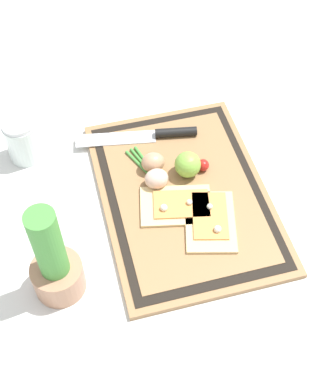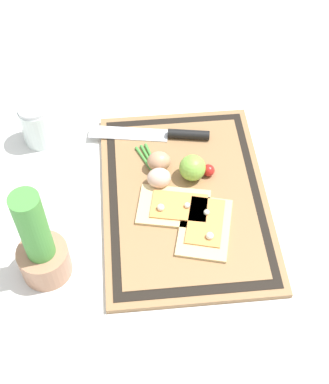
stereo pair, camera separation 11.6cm
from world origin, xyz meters
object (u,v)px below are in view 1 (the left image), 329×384
(lime, at_px, (188,165))
(herb_pot, at_px, (55,265))
(egg_brown, at_px, (153,162))
(sauce_jar, at_px, (23,142))
(pizza_slice_far, at_px, (177,205))
(knife, at_px, (157,134))
(pizza_slice_near, at_px, (210,220))
(cherry_tomato_red, at_px, (203,165))
(egg_pink, at_px, (157,179))

(lime, distance_m, herb_pot, 0.38)
(egg_brown, height_order, sauce_jar, sauce_jar)
(pizza_slice_far, height_order, lime, lime)
(sauce_jar, bearing_deg, knife, -96.13)
(knife, bearing_deg, lime, -162.91)
(knife, relative_size, lime, 4.90)
(pizza_slice_near, bearing_deg, lime, 3.97)
(cherry_tomato_red, distance_m, herb_pot, 0.42)
(knife, height_order, herb_pot, herb_pot)
(knife, xyz_separation_m, sauce_jar, (0.03, 0.31, 0.02))
(egg_pink, height_order, sauce_jar, sauce_jar)
(herb_pot, bearing_deg, egg_pink, -52.46)
(cherry_tomato_red, height_order, herb_pot, herb_pot)
(lime, bearing_deg, cherry_tomato_red, -86.10)
(pizza_slice_near, bearing_deg, cherry_tomato_red, -11.00)
(cherry_tomato_red, relative_size, sauce_jar, 0.25)
(egg_brown, height_order, cherry_tomato_red, egg_brown)
(herb_pot, bearing_deg, pizza_slice_far, -66.57)
(egg_brown, relative_size, lime, 0.90)
(herb_pot, bearing_deg, sauce_jar, 4.63)
(herb_pot, height_order, sauce_jar, herb_pot)
(egg_pink, xyz_separation_m, lime, (0.02, -0.08, 0.01))
(pizza_slice_near, bearing_deg, knife, 10.36)
(pizza_slice_far, distance_m, herb_pot, 0.30)
(pizza_slice_far, relative_size, herb_pot, 0.72)
(knife, distance_m, cherry_tomato_red, 0.15)
(sauce_jar, bearing_deg, egg_brown, -115.07)
(pizza_slice_far, bearing_deg, lime, -29.30)
(egg_pink, bearing_deg, pizza_slice_near, -145.41)
(egg_pink, bearing_deg, herb_pot, 127.54)
(lime, distance_m, sauce_jar, 0.39)
(egg_pink, relative_size, herb_pot, 0.22)
(pizza_slice_near, distance_m, lime, 0.14)
(pizza_slice_near, distance_m, knife, 0.27)
(cherry_tomato_red, bearing_deg, herb_pot, 119.94)
(pizza_slice_near, relative_size, lime, 2.98)
(sauce_jar, bearing_deg, cherry_tomato_red, -112.37)
(egg_brown, xyz_separation_m, cherry_tomato_red, (-0.03, -0.11, -0.01))
(pizza_slice_near, xyz_separation_m, herb_pot, (-0.06, 0.33, 0.06))
(knife, height_order, sauce_jar, sauce_jar)
(knife, bearing_deg, pizza_slice_far, 177.74)
(pizza_slice_far, distance_m, cherry_tomato_red, 0.12)
(cherry_tomato_red, bearing_deg, pizza_slice_near, 169.00)
(egg_pink, distance_m, sauce_jar, 0.33)
(knife, distance_m, egg_pink, 0.15)
(lime, relative_size, cherry_tomato_red, 2.14)
(pizza_slice_far, distance_m, knife, 0.21)
(lime, height_order, herb_pot, herb_pot)
(pizza_slice_far, height_order, herb_pot, herb_pot)
(pizza_slice_far, height_order, egg_pink, egg_pink)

